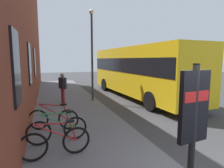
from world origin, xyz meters
TOP-DOWN VIEW (x-y plane):
  - ground at (6.00, -1.00)m, footprint 60.00×60.00m
  - sidewalk_pavement at (8.00, 1.75)m, footprint 24.00×3.50m
  - station_facade at (8.99, 3.80)m, footprint 22.00×0.65m
  - bicycle_mid_rack at (2.27, 2.73)m, footprint 0.48×1.77m
  - bicycle_beside_lamp at (3.15, 2.63)m, footprint 0.48×1.77m
  - bicycle_far_end at (4.27, 2.71)m, footprint 0.66×1.71m
  - transit_info_sign at (-0.23, 0.80)m, footprint 0.15×0.56m
  - city_bus at (9.01, -3.00)m, footprint 10.61×3.04m
  - pedestrian_by_facade at (8.36, 2.05)m, footprint 0.59×0.42m
  - street_lamp at (8.47, 0.30)m, footprint 0.28×0.28m

SIDE VIEW (x-z plane):
  - ground at x=6.00m, z-range 0.00..0.00m
  - sidewalk_pavement at x=8.00m, z-range 0.00..0.12m
  - bicycle_mid_rack at x=2.27m, z-range 0.02..1.00m
  - bicycle_far_end at x=4.27m, z-range 0.02..1.00m
  - bicycle_beside_lamp at x=3.15m, z-range 0.02..1.00m
  - pedestrian_by_facade at x=8.36m, z-range 0.31..1.99m
  - transit_info_sign at x=-0.23m, z-range 0.52..2.92m
  - city_bus at x=9.01m, z-range 0.24..3.59m
  - street_lamp at x=8.47m, z-range 0.60..5.90m
  - station_facade at x=8.99m, z-range 0.00..9.25m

